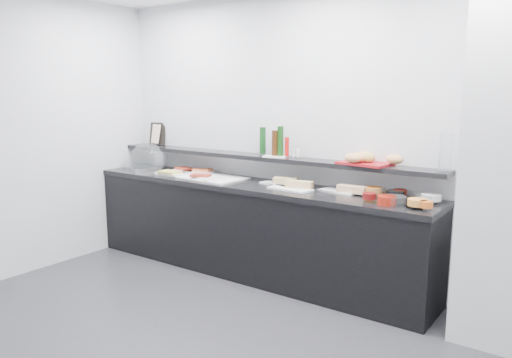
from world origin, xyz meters
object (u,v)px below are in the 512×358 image
Objects in this scene: cloche_base at (142,168)px; carafe at (445,153)px; sandwich_plate_mid at (290,189)px; bread_tray at (365,163)px; condiment_tray at (275,156)px; framed_print at (158,134)px.

carafe reaches higher than cloche_base.
sandwich_plate_mid is 0.95× the size of bread_tray.
sandwich_plate_mid is 1.81× the size of condiment_tray.
condiment_tray is (1.68, 0.17, 0.24)m from cloche_base.
framed_print is 1.73m from condiment_tray.
carafe is at bearing -17.04° from condiment_tray.
bread_tray is at bearing 26.64° from sandwich_plate_mid.
sandwich_plate_mid is 0.43m from condiment_tray.
framed_print is at bearing 121.29° from cloche_base.
carafe reaches higher than condiment_tray.
cloche_base is 0.47m from framed_print.
carafe reaches higher than framed_print.
condiment_tray is 0.89m from bread_tray.
bread_tray is (2.57, 0.21, 0.24)m from cloche_base.
bread_tray is at bearing 176.32° from carafe.
cloche_base is at bearing 168.57° from condiment_tray.
carafe reaches higher than sandwich_plate_mid.
carafe is at bearing 13.48° from sandwich_plate_mid.
carafe is (0.67, -0.04, 0.14)m from bread_tray.
cloche_base is 1.97m from sandwich_plate_mid.
framed_print is 3.28m from carafe.
framed_print is at bearing 175.23° from sandwich_plate_mid.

